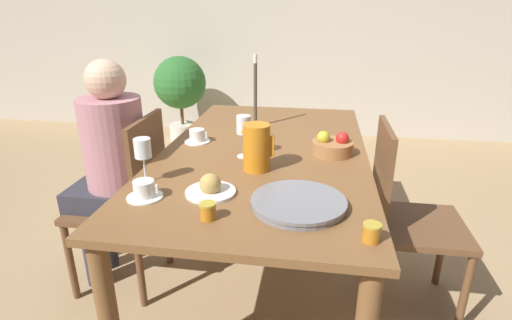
# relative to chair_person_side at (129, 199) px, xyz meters

# --- Properties ---
(ground_plane) EXTENTS (20.00, 20.00, 0.00)m
(ground_plane) POSITION_rel_chair_person_side_xyz_m (0.68, 0.13, -0.50)
(ground_plane) COLOR tan
(wall_back) EXTENTS (10.00, 0.06, 2.60)m
(wall_back) POSITION_rel_chair_person_side_xyz_m (0.68, 2.91, 0.80)
(wall_back) COLOR beige
(wall_back) RESTS_ON ground_plane
(dining_table) EXTENTS (0.98, 1.77, 0.76)m
(dining_table) POSITION_rel_chair_person_side_xyz_m (0.68, 0.13, 0.16)
(dining_table) COLOR brown
(dining_table) RESTS_ON ground_plane
(chair_person_side) EXTENTS (0.42, 0.42, 0.93)m
(chair_person_side) POSITION_rel_chair_person_side_xyz_m (0.00, 0.00, 0.00)
(chair_person_side) COLOR brown
(chair_person_side) RESTS_ON ground_plane
(chair_opposite) EXTENTS (0.42, 0.42, 0.93)m
(chair_opposite) POSITION_rel_chair_person_side_xyz_m (1.36, 0.04, 0.00)
(chair_opposite) COLOR brown
(chair_opposite) RESTS_ON ground_plane
(person_seated) EXTENTS (0.39, 0.41, 1.20)m
(person_seated) POSITION_rel_chair_person_side_xyz_m (-0.09, 0.03, 0.21)
(person_seated) COLOR #33333D
(person_seated) RESTS_ON ground_plane
(red_pitcher) EXTENTS (0.14, 0.12, 0.20)m
(red_pitcher) POSITION_rel_chair_person_side_xyz_m (0.68, -0.12, 0.36)
(red_pitcher) COLOR orange
(red_pitcher) RESTS_ON dining_table
(wine_glass_water) EXTENTS (0.07, 0.07, 0.20)m
(wine_glass_water) POSITION_rel_chair_person_side_xyz_m (0.60, 0.02, 0.41)
(wine_glass_water) COLOR white
(wine_glass_water) RESTS_ON dining_table
(wine_glass_juice) EXTENTS (0.07, 0.07, 0.18)m
(wine_glass_juice) POSITION_rel_chair_person_side_xyz_m (0.26, -0.32, 0.39)
(wine_glass_juice) COLOR white
(wine_glass_juice) RESTS_ON dining_table
(teacup_near_person) EXTENTS (0.13, 0.13, 0.07)m
(teacup_near_person) POSITION_rel_chair_person_side_xyz_m (0.31, -0.46, 0.29)
(teacup_near_person) COLOR white
(teacup_near_person) RESTS_ON dining_table
(teacup_across) EXTENTS (0.13, 0.13, 0.07)m
(teacup_across) POSITION_rel_chair_person_side_xyz_m (0.32, 0.20, 0.29)
(teacup_across) COLOR white
(teacup_across) RESTS_ON dining_table
(serving_tray) EXTENTS (0.34, 0.34, 0.03)m
(serving_tray) POSITION_rel_chair_person_side_xyz_m (0.88, -0.44, 0.27)
(serving_tray) COLOR gray
(serving_tray) RESTS_ON dining_table
(bread_plate) EXTENTS (0.19, 0.19, 0.08)m
(bread_plate) POSITION_rel_chair_person_side_xyz_m (0.54, -0.38, 0.28)
(bread_plate) COLOR white
(bread_plate) RESTS_ON dining_table
(jam_jar_amber) EXTENTS (0.06, 0.06, 0.06)m
(jam_jar_amber) POSITION_rel_chair_person_side_xyz_m (1.11, -0.63, 0.29)
(jam_jar_amber) COLOR #C67A1E
(jam_jar_amber) RESTS_ON dining_table
(jam_jar_red) EXTENTS (0.06, 0.06, 0.06)m
(jam_jar_red) POSITION_rel_chair_person_side_xyz_m (0.59, -0.57, 0.29)
(jam_jar_red) COLOR #C67A1E
(jam_jar_red) RESTS_ON dining_table
(fruit_bowl) EXTENTS (0.20, 0.20, 0.11)m
(fruit_bowl) POSITION_rel_chair_person_side_xyz_m (1.01, 0.13, 0.30)
(fruit_bowl) COLOR #9E6B3D
(fruit_bowl) RESTS_ON dining_table
(candlestick_tall) EXTENTS (0.06, 0.06, 0.42)m
(candlestick_tall) POSITION_rel_chair_person_side_xyz_m (0.57, 0.53, 0.43)
(candlestick_tall) COLOR #4C4238
(candlestick_tall) RESTS_ON dining_table
(potted_plant) EXTENTS (0.56, 0.56, 0.92)m
(potted_plant) POSITION_rel_chair_person_side_xyz_m (-0.56, 2.42, 0.10)
(potted_plant) COLOR beige
(potted_plant) RESTS_ON ground_plane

